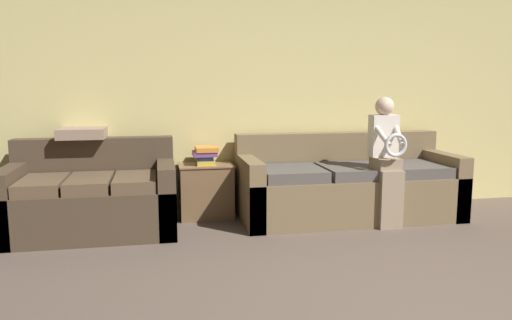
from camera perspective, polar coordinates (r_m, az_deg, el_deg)
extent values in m
cube|color=#DBCC7F|center=(5.65, 5.37, 7.32)|extent=(7.84, 0.06, 2.55)
cube|color=brown|center=(5.36, 10.48, -4.10)|extent=(2.28, 0.91, 0.46)
cube|color=brown|center=(5.61, 9.27, 1.04)|extent=(2.28, 0.20, 0.41)
cube|color=brown|center=(5.05, -0.78, -3.54)|extent=(0.16, 0.91, 0.67)
cube|color=brown|center=(5.81, 20.30, -2.47)|extent=(0.16, 0.91, 0.67)
cube|color=#514C47|center=(5.01, 4.02, -1.52)|extent=(0.62, 0.67, 0.11)
cube|color=#514C47|center=(5.22, 10.97, -1.26)|extent=(0.62, 0.67, 0.11)
cube|color=#514C47|center=(5.49, 17.31, -0.99)|extent=(0.62, 0.67, 0.11)
cube|color=#473828|center=(4.99, -18.18, -5.45)|extent=(1.55, 0.93, 0.45)
cube|color=#473828|center=(5.26, -17.94, 0.12)|extent=(1.55, 0.20, 0.43)
cube|color=#473828|center=(5.10, -26.02, -4.37)|extent=(0.16, 0.93, 0.66)
cube|color=#473828|center=(4.92, -10.19, -4.05)|extent=(0.16, 0.93, 0.66)
cube|color=brown|center=(4.90, -23.22, -2.63)|extent=(0.38, 0.69, 0.11)
cube|color=brown|center=(4.83, -18.48, -2.53)|extent=(0.38, 0.69, 0.11)
cube|color=brown|center=(4.80, -13.62, -2.41)|extent=(0.38, 0.69, 0.11)
cube|color=gray|center=(5.05, 15.13, -4.41)|extent=(0.23, 0.10, 0.57)
cube|color=gray|center=(5.11, 14.59, -0.33)|extent=(0.23, 0.28, 0.11)
cube|color=silver|center=(5.14, 14.36, 2.70)|extent=(0.27, 0.14, 0.42)
sphere|color=beige|center=(5.12, 14.48, 5.96)|extent=(0.19, 0.19, 0.19)
torus|color=silver|center=(4.90, 15.69, 1.64)|extent=(0.23, 0.04, 0.23)
cylinder|color=silver|center=(4.98, 14.11, 2.89)|extent=(0.10, 0.31, 0.23)
cylinder|color=silver|center=(5.05, 15.95, 2.90)|extent=(0.10, 0.31, 0.23)
cube|color=brown|center=(5.30, -5.71, -3.55)|extent=(0.55, 0.38, 0.57)
cube|color=brown|center=(5.25, -5.75, -0.58)|extent=(0.57, 0.40, 0.02)
cube|color=gold|center=(5.23, -5.80, -0.27)|extent=(0.19, 0.23, 0.05)
cube|color=#33569E|center=(5.24, -5.89, 0.26)|extent=(0.16, 0.22, 0.05)
cube|color=#7A4284|center=(5.23, -5.90, 0.75)|extent=(0.24, 0.27, 0.05)
cube|color=orange|center=(5.22, -5.68, 1.26)|extent=(0.23, 0.28, 0.05)
cube|color=gray|center=(5.24, -19.22, 2.94)|extent=(0.45, 0.45, 0.10)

